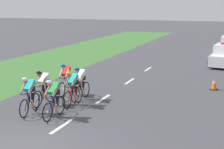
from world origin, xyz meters
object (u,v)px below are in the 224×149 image
Objects in this scene: cyclist_third at (43,87)px; cyclist_fifth at (66,79)px; cyclist_fourth at (73,88)px; cyclist_sixth at (80,83)px; traffic_cone_near at (214,84)px; cyclist_second at (54,98)px; cyclist_lead at (29,95)px.

cyclist_fifth is at bearing 86.72° from cyclist_third.
cyclist_fourth is 1.88m from cyclist_fifth.
cyclist_third is at bearing -130.90° from cyclist_sixth.
cyclist_third is at bearing -140.86° from traffic_cone_near.
cyclist_fifth and cyclist_sixth have the same top height.
cyclist_sixth is at bearing 93.71° from cyclist_second.
cyclist_sixth is at bearing 49.10° from cyclist_third.
cyclist_sixth is 6.86m from traffic_cone_near.
cyclist_lead is 2.69× the size of traffic_cone_near.
cyclist_fifth reaches higher than traffic_cone_near.
cyclist_second is 2.72m from cyclist_sixth.
cyclist_third is at bearing -93.28° from cyclist_fifth.
cyclist_third is 1.85m from cyclist_fifth.
cyclist_third is 1.26m from cyclist_fourth.
cyclist_sixth is at bearing -28.99° from cyclist_fifth.
cyclist_fourth is 1.00× the size of cyclist_sixth.
cyclist_fourth is (1.05, 1.66, 0.00)m from cyclist_lead.
cyclist_third is 1.00× the size of cyclist_sixth.
cyclist_fifth is (-0.05, 3.18, 0.00)m from cyclist_lead.
cyclist_lead is at bearing -133.85° from traffic_cone_near.
cyclist_fourth is (-0.08, 1.75, 0.00)m from cyclist_second.
cyclist_second reaches higher than traffic_cone_near.
cyclist_third is at bearing -165.12° from cyclist_fourth.
cyclist_fifth is at bearing 151.01° from cyclist_sixth.
cyclist_third and cyclist_fifth have the same top height.
cyclist_third is at bearing 96.86° from cyclist_lead.
cyclist_lead is 1.13m from cyclist_second.
cyclist_sixth is at bearing -143.33° from traffic_cone_near.
cyclist_fifth is (0.11, 1.85, 0.00)m from cyclist_third.
cyclist_lead is 1.00× the size of cyclist_fifth.
traffic_cone_near is (6.61, 5.38, -0.48)m from cyclist_third.
cyclist_fifth is 7.41m from traffic_cone_near.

